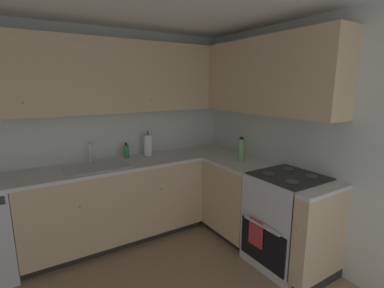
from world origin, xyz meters
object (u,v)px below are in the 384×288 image
(oven_range, at_px, (286,220))
(paper_towel_roll, at_px, (148,145))
(oil_bottle, at_px, (241,150))
(soap_bottle, at_px, (126,151))

(oven_range, relative_size, paper_towel_roll, 3.37)
(oven_range, distance_m, oil_bottle, 0.89)
(oil_bottle, bearing_deg, soap_bottle, 142.14)
(oven_range, height_order, oil_bottle, oil_bottle)
(oven_range, bearing_deg, oil_bottle, 91.57)
(soap_bottle, height_order, oil_bottle, oil_bottle)
(soap_bottle, distance_m, paper_towel_roll, 0.28)
(paper_towel_roll, distance_m, oil_bottle, 1.14)
(oil_bottle, bearing_deg, paper_towel_roll, 134.41)
(paper_towel_roll, bearing_deg, oil_bottle, -45.59)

